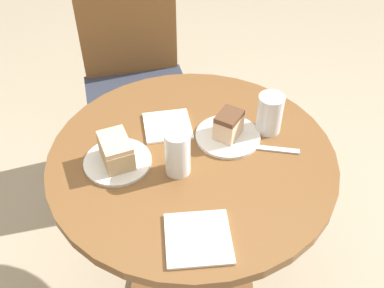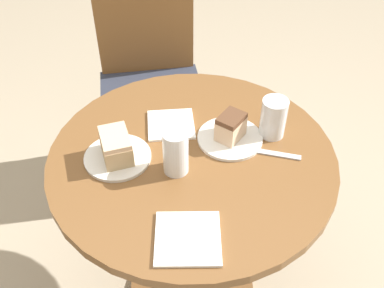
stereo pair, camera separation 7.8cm
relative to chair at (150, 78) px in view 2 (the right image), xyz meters
name	(u,v)px [view 2 (the right image)]	position (x,y,z in m)	size (l,w,h in m)	color
table	(192,199)	(0.09, -0.79, 0.06)	(0.84, 0.84, 0.76)	brown
chair	(150,78)	(0.00, 0.00, 0.00)	(0.47, 0.43, 0.93)	brown
plate_near	(230,138)	(0.21, -0.74, 0.27)	(0.20, 0.20, 0.01)	silver
plate_far	(118,157)	(-0.12, -0.78, 0.27)	(0.19, 0.19, 0.01)	silver
cake_slice_near	(231,127)	(0.21, -0.74, 0.31)	(0.10, 0.10, 0.08)	beige
cake_slice_far	(116,146)	(-0.12, -0.78, 0.31)	(0.10, 0.13, 0.08)	tan
glass_lemonade	(273,119)	(0.34, -0.73, 0.32)	(0.08, 0.08, 0.12)	beige
glass_water	(176,154)	(0.04, -0.84, 0.32)	(0.07, 0.07, 0.14)	silver
napkin_stack	(188,238)	(0.05, -1.08, 0.26)	(0.17, 0.17, 0.01)	white
fork	(269,153)	(0.32, -0.81, 0.26)	(0.18, 0.08, 0.00)	silver
napkin_side	(171,125)	(0.04, -0.65, 0.26)	(0.15, 0.15, 0.01)	white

